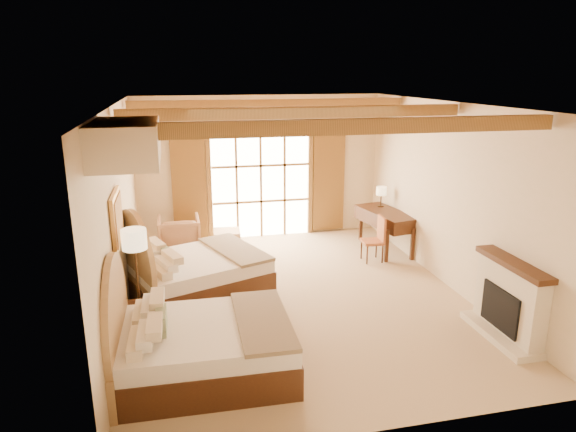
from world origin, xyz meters
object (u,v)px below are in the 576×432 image
object	(u,v)px
bed_near	(191,344)
desk	(385,229)
bed_far	(187,271)
nightstand	(140,327)
armchair	(179,235)

from	to	relation	value
bed_near	desk	distance (m)	5.78
bed_far	desk	size ratio (longest dim) A/B	1.64
bed_near	bed_far	bearing A→B (deg)	90.38
nightstand	armchair	bearing A→B (deg)	89.22
armchair	desk	size ratio (longest dim) A/B	0.52
bed_far	armchair	distance (m)	2.17
bed_near	desk	bearing A→B (deg)	43.98
desk	bed_near	bearing A→B (deg)	-148.10
bed_far	desk	xyz separation A→B (m)	(4.21, 1.44, 0.02)
bed_far	desk	distance (m)	4.45
bed_near	bed_far	size ratio (longest dim) A/B	0.81
bed_near	armchair	bearing A→B (deg)	91.99
bed_near	desk	size ratio (longest dim) A/B	1.33
bed_far	desk	world-z (taller)	bed_far
bed_far	nightstand	size ratio (longest dim) A/B	4.52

